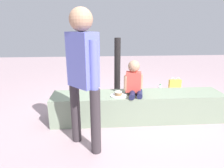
{
  "coord_description": "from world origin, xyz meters",
  "views": [
    {
      "loc": [
        -0.57,
        -2.66,
        1.36
      ],
      "look_at": [
        -0.4,
        -0.32,
        0.65
      ],
      "focal_mm": 31.85,
      "sensor_mm": 36.0,
      "label": 1
    }
  ],
  "objects": [
    {
      "name": "cake_box_white",
      "position": [
        0.45,
        0.84,
        0.05
      ],
      "size": [
        0.37,
        0.37,
        0.11
      ],
      "primitive_type": "cube",
      "rotation": [
        0.0,
        0.0,
        0.39
      ],
      "color": "white",
      "rests_on": "ground_plane"
    },
    {
      "name": "party_cup_red",
      "position": [
        -0.65,
        0.66,
        0.05
      ],
      "size": [
        0.08,
        0.08,
        0.1
      ],
      "primitive_type": "cylinder",
      "color": "red",
      "rests_on": "ground_plane"
    },
    {
      "name": "ground_plane",
      "position": [
        0.0,
        0.0,
        0.0
      ],
      "size": [
        12.0,
        12.0,
        0.0
      ],
      "primitive_type": "plane",
      "color": "#AA9096"
    },
    {
      "name": "handbag_black_leather",
      "position": [
        -1.01,
        0.56,
        0.11
      ],
      "size": [
        0.28,
        0.13,
        0.32
      ],
      "color": "black",
      "rests_on": "ground_plane"
    },
    {
      "name": "cake_plate",
      "position": [
        -0.29,
        -0.08,
        0.42
      ],
      "size": [
        0.22,
        0.22,
        0.07
      ],
      "color": "white",
      "rests_on": "concrete_ledge"
    },
    {
      "name": "concrete_ledge",
      "position": [
        0.0,
        0.0,
        0.2
      ],
      "size": [
        2.46,
        0.47,
        0.4
      ],
      "primitive_type": "cube",
      "color": "gray",
      "rests_on": "ground_plane"
    },
    {
      "name": "child_seated",
      "position": [
        -0.07,
        -0.03,
        0.61
      ],
      "size": [
        0.28,
        0.34,
        0.48
      ],
      "color": "#1E2145",
      "rests_on": "concrete_ledge"
    },
    {
      "name": "railing_post",
      "position": [
        -0.22,
        0.79,
        0.43
      ],
      "size": [
        0.36,
        0.36,
        1.14
      ],
      "color": "black",
      "rests_on": "ground_plane"
    },
    {
      "name": "gift_bag",
      "position": [
        1.02,
        1.18,
        0.13
      ],
      "size": [
        0.25,
        0.08,
        0.31
      ],
      "color": "gold",
      "rests_on": "ground_plane"
    },
    {
      "name": "water_bottle_near_gift",
      "position": [
        0.69,
        1.12,
        0.08
      ],
      "size": [
        0.07,
        0.07,
        0.18
      ],
      "color": "silver",
      "rests_on": "ground_plane"
    },
    {
      "name": "adult_standing",
      "position": [
        -0.72,
        -0.63,
        0.92
      ],
      "size": [
        0.35,
        0.36,
        1.52
      ],
      "color": "#342D31",
      "rests_on": "ground_plane"
    }
  ]
}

